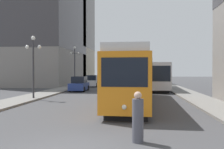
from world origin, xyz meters
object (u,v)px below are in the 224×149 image
transit_bus (157,75)px  lamp_post_left_far (75,61)px  streetcar (133,76)px  pedestrian_crossing_far (138,119)px  parked_car_left_near (92,81)px  lamp_post_left_near (33,57)px  parked_car_left_mid (79,84)px

transit_bus → lamp_post_left_far: 11.98m
streetcar → pedestrian_crossing_far: streetcar is taller
streetcar → parked_car_left_near: size_ratio=3.31×
lamp_post_left_near → transit_bus: bearing=47.5°
pedestrian_crossing_far → parked_car_left_mid: bearing=94.4°
parked_car_left_mid → pedestrian_crossing_far: parked_car_left_mid is taller
transit_bus → parked_car_left_mid: transit_bus is taller
pedestrian_crossing_far → lamp_post_left_near: (-8.94, 11.90, 2.86)m
lamp_post_left_near → lamp_post_left_far: 14.45m
transit_bus → lamp_post_left_near: 17.36m
transit_bus → pedestrian_crossing_far: 24.81m
transit_bus → parked_car_left_mid: 10.45m
streetcar → pedestrian_crossing_far: 10.33m
parked_car_left_mid → lamp_post_left_near: lamp_post_left_near is taller
streetcar → lamp_post_left_far: lamp_post_left_far is taller
streetcar → pedestrian_crossing_far: bearing=-85.9°
streetcar → lamp_post_left_near: size_ratio=2.76×
parked_car_left_near → parked_car_left_mid: (0.00, -8.70, -0.00)m
transit_bus → lamp_post_left_far: lamp_post_left_far is taller
streetcar → lamp_post_left_far: size_ratio=2.51×
parked_car_left_mid → parked_car_left_near: bearing=88.9°
transit_bus → parked_car_left_mid: size_ratio=3.02×
parked_car_left_near → transit_bus: bearing=-30.2°
lamp_post_left_near → lamp_post_left_far: lamp_post_left_far is taller
parked_car_left_near → pedestrian_crossing_far: size_ratio=2.51×
streetcar → parked_car_left_near: (-6.73, 19.56, -1.26)m
transit_bus → streetcar: bearing=-99.8°
lamp_post_left_near → lamp_post_left_far: (0.00, 14.44, 0.32)m
lamp_post_left_near → lamp_post_left_far: bearing=90.0°
streetcar → lamp_post_left_near: 8.93m
transit_bus → lamp_post_left_near: bearing=-130.3°
streetcar → lamp_post_left_near: (-8.63, 1.65, 1.59)m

